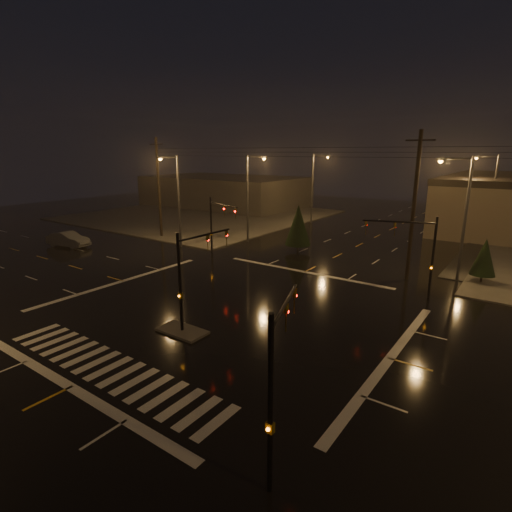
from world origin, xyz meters
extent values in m
plane|color=black|center=(0.00, 0.00, 0.00)|extent=(140.00, 140.00, 0.00)
cube|color=#45433D|center=(-30.00, 30.00, 0.06)|extent=(36.00, 36.00, 0.12)
cube|color=#45433D|center=(0.00, -4.00, 0.07)|extent=(3.00, 1.60, 0.15)
cube|color=beige|center=(0.00, -9.00, 0.01)|extent=(15.00, 2.60, 0.01)
cube|color=beige|center=(0.00, -11.00, 0.01)|extent=(16.00, 0.50, 0.01)
cube|color=beige|center=(0.00, 11.00, 0.01)|extent=(16.00, 0.50, 0.01)
cube|color=#3F3C38|center=(-35.00, 42.00, 2.80)|extent=(30.00, 18.00, 5.60)
cylinder|color=black|center=(0.00, -4.00, 3.00)|extent=(0.18, 0.18, 6.00)
cylinder|color=black|center=(0.00, -1.75, 5.50)|extent=(0.12, 4.50, 0.12)
imported|color=#594707|center=(0.00, 0.27, 5.45)|extent=(0.16, 0.20, 1.00)
cube|color=#594707|center=(0.00, -4.00, 2.30)|extent=(0.25, 0.18, 0.35)
cylinder|color=black|center=(10.50, 10.50, 3.00)|extent=(0.18, 0.18, 6.00)
cylinder|color=black|center=(8.15, 9.64, 5.50)|extent=(4.74, 1.82, 0.12)
imported|color=#594707|center=(6.04, 8.88, 5.45)|extent=(0.24, 0.22, 1.00)
cube|color=#594707|center=(10.50, 10.50, 2.30)|extent=(0.25, 0.18, 0.35)
cylinder|color=black|center=(-10.50, 10.50, 3.00)|extent=(0.18, 0.18, 6.00)
cylinder|color=black|center=(-8.15, 9.64, 5.50)|extent=(4.74, 1.82, 0.12)
imported|color=#594707|center=(-6.04, 8.88, 5.45)|extent=(0.24, 0.22, 1.00)
cube|color=#594707|center=(-10.50, 10.50, 2.30)|extent=(0.25, 0.18, 0.35)
cylinder|color=black|center=(10.50, -10.50, 3.00)|extent=(0.18, 0.18, 6.00)
cylinder|color=black|center=(9.82, -8.62, 5.50)|extent=(1.48, 3.80, 0.12)
imported|color=#594707|center=(9.20, -6.93, 5.45)|extent=(0.22, 0.24, 1.00)
cube|color=#594707|center=(10.50, -10.50, 2.30)|extent=(0.25, 0.18, 0.35)
cylinder|color=#38383A|center=(-11.50, 18.00, 5.00)|extent=(0.24, 0.24, 10.00)
cylinder|color=#38383A|center=(-10.30, 18.00, 9.80)|extent=(2.40, 0.14, 0.14)
cube|color=#38383A|center=(-9.20, 18.00, 9.75)|extent=(0.70, 0.30, 0.18)
sphere|color=orange|center=(-9.20, 18.00, 9.62)|extent=(0.32, 0.32, 0.32)
cylinder|color=#38383A|center=(-11.50, 34.00, 5.00)|extent=(0.24, 0.24, 10.00)
cylinder|color=#38383A|center=(-10.30, 34.00, 9.80)|extent=(2.40, 0.14, 0.14)
cube|color=#38383A|center=(-9.20, 34.00, 9.75)|extent=(0.70, 0.30, 0.18)
sphere|color=orange|center=(-9.20, 34.00, 9.62)|extent=(0.32, 0.32, 0.32)
cylinder|color=#38383A|center=(11.50, 16.00, 5.00)|extent=(0.24, 0.24, 10.00)
cylinder|color=#38383A|center=(10.30, 16.00, 9.80)|extent=(2.40, 0.14, 0.14)
cube|color=#38383A|center=(9.20, 16.00, 9.75)|extent=(0.70, 0.30, 0.18)
sphere|color=orange|center=(9.20, 16.00, 9.62)|extent=(0.32, 0.32, 0.32)
cylinder|color=#38383A|center=(11.50, 36.00, 5.00)|extent=(0.24, 0.24, 10.00)
cylinder|color=#38383A|center=(10.30, 36.00, 9.80)|extent=(2.40, 0.14, 0.14)
cube|color=#38383A|center=(9.20, 36.00, 9.75)|extent=(0.70, 0.30, 0.18)
sphere|color=orange|center=(9.20, 36.00, 9.62)|extent=(0.32, 0.32, 0.32)
cylinder|color=#38383A|center=(-16.00, 11.50, 5.00)|extent=(0.24, 0.24, 10.00)
cylinder|color=#38383A|center=(-16.00, 10.30, 9.80)|extent=(0.14, 2.40, 0.14)
cube|color=#38383A|center=(-16.00, 9.20, 9.75)|extent=(0.30, 0.70, 0.18)
sphere|color=orange|center=(-16.00, 9.20, 9.62)|extent=(0.32, 0.32, 0.32)
cylinder|color=black|center=(-22.00, 14.00, 6.00)|extent=(0.32, 0.32, 12.00)
cube|color=black|center=(-22.00, 14.00, 11.20)|extent=(2.20, 0.12, 0.12)
cylinder|color=black|center=(8.00, 14.00, 6.00)|extent=(0.32, 0.32, 12.00)
cube|color=black|center=(8.00, 14.00, 11.20)|extent=(2.20, 0.12, 0.12)
cylinder|color=black|center=(13.17, 16.54, 0.35)|extent=(0.18, 0.18, 0.70)
cone|color=black|center=(13.17, 16.54, 2.20)|extent=(1.92, 1.92, 3.00)
cylinder|color=black|center=(-4.32, 17.32, 0.35)|extent=(0.18, 0.18, 0.70)
cone|color=black|center=(-4.32, 17.32, 2.84)|extent=(2.74, 2.74, 4.29)
imported|color=slate|center=(-26.37, 4.23, 0.84)|extent=(5.37, 2.82, 1.68)
camera|label=1|loc=(16.13, -19.15, 10.35)|focal=28.00mm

